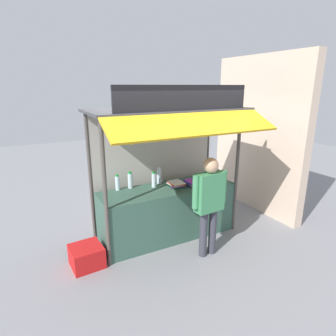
% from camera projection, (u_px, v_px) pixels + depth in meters
% --- Properties ---
extents(ground_plane, '(20.00, 20.00, 0.00)m').
position_uv_depth(ground_plane, '(168.00, 235.00, 5.02)').
color(ground_plane, gray).
extents(stall_counter, '(2.34, 0.73, 0.90)m').
position_uv_depth(stall_counter, '(168.00, 212.00, 4.89)').
color(stall_counter, '#385B4C').
rests_on(stall_counter, ground).
extents(stall_structure, '(2.54, 1.62, 2.57)m').
position_uv_depth(stall_structure, '(164.00, 147.00, 4.68)').
color(stall_structure, '#4C4742').
rests_on(stall_structure, ground).
extents(water_bottle_front_right, '(0.08, 0.08, 0.27)m').
position_uv_depth(water_bottle_front_right, '(154.00, 180.00, 4.77)').
color(water_bottle_front_right, silver).
rests_on(water_bottle_front_right, stall_counter).
extents(water_bottle_center, '(0.08, 0.08, 0.29)m').
position_uv_depth(water_bottle_center, '(159.00, 176.00, 4.96)').
color(water_bottle_center, silver).
rests_on(water_bottle_center, stall_counter).
extents(water_bottle_mid_left, '(0.07, 0.07, 0.27)m').
position_uv_depth(water_bottle_mid_left, '(118.00, 183.00, 4.64)').
color(water_bottle_mid_left, silver).
rests_on(water_bottle_mid_left, stall_counter).
extents(water_bottle_mid_right, '(0.08, 0.08, 0.28)m').
position_uv_depth(water_bottle_mid_right, '(130.00, 180.00, 4.73)').
color(water_bottle_mid_right, silver).
rests_on(water_bottle_mid_right, stall_counter).
extents(magazine_stack_far_left, '(0.25, 0.30, 0.08)m').
position_uv_depth(magazine_stack_far_left, '(176.00, 184.00, 4.82)').
color(magazine_stack_far_left, black).
rests_on(magazine_stack_far_left, stall_counter).
extents(magazine_stack_back_left, '(0.20, 0.24, 0.06)m').
position_uv_depth(magazine_stack_back_left, '(216.00, 184.00, 4.86)').
color(magazine_stack_back_left, blue).
rests_on(magazine_stack_back_left, stall_counter).
extents(magazine_stack_front_left, '(0.23, 0.28, 0.08)m').
position_uv_depth(magazine_stack_front_left, '(192.00, 183.00, 4.89)').
color(magazine_stack_front_left, purple).
rests_on(magazine_stack_front_left, stall_counter).
extents(banana_bunch_rightmost, '(0.09, 0.09, 0.29)m').
position_uv_depth(banana_bunch_rightmost, '(131.00, 139.00, 3.74)').
color(banana_bunch_rightmost, '#332D23').
extents(banana_bunch_inner_right, '(0.10, 0.10, 0.26)m').
position_uv_depth(banana_bunch_inner_right, '(225.00, 129.00, 4.44)').
color(banana_bunch_inner_right, '#332D23').
extents(banana_bunch_inner_left, '(0.09, 0.09, 0.27)m').
position_uv_depth(banana_bunch_inner_left, '(199.00, 132.00, 4.22)').
color(banana_bunch_inner_left, '#332D23').
extents(banana_bunch_leftmost, '(0.09, 0.09, 0.28)m').
position_uv_depth(banana_bunch_leftmost, '(172.00, 135.00, 4.02)').
color(banana_bunch_leftmost, '#332D23').
extents(vendor_person, '(0.60, 0.23, 1.57)m').
position_uv_depth(vendor_person, '(209.00, 198.00, 4.19)').
color(vendor_person, '#383842').
rests_on(vendor_person, ground).
extents(plastic_crate, '(0.47, 0.47, 0.31)m').
position_uv_depth(plastic_crate, '(87.00, 256.00, 4.13)').
color(plastic_crate, red).
rests_on(plastic_crate, ground).
extents(neighbour_wall, '(0.20, 2.40, 3.15)m').
position_uv_depth(neighbour_wall, '(258.00, 135.00, 5.85)').
color(neighbour_wall, beige).
rests_on(neighbour_wall, ground).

